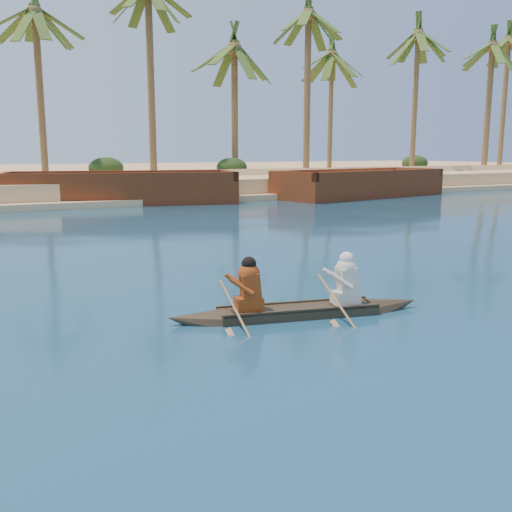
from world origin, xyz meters
TOP-DOWN VIEW (x-y plane):
  - ground at (0.00, 0.00)m, footprint 160.00×160.00m
  - canoe at (4.94, -0.39)m, footprint 4.95×1.75m
  - barge_mid at (8.12, 24.38)m, footprint 13.84×7.30m
  - barge_right at (23.87, 22.00)m, footprint 13.37×6.60m

SIDE VIEW (x-z plane):
  - ground at x=0.00m, z-range 0.00..0.00m
  - canoe at x=4.94m, z-range -0.42..0.94m
  - barge_right at x=23.87m, z-range -0.32..1.81m
  - barge_mid at x=8.12m, z-range -0.33..1.87m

